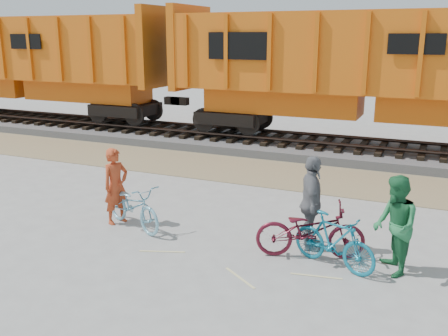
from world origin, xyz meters
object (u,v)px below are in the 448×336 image
(hopper_car_left, at_px, (30,60))
(hopper_car_center, at_px, (372,69))
(person_man, at_px, (395,226))
(bicycle_maroon, at_px, (310,231))
(person_woman, at_px, (311,203))
(bicycle_blue, at_px, (133,206))
(bicycle_teal, at_px, (334,241))
(person_solo, at_px, (116,186))

(hopper_car_left, relative_size, hopper_car_center, 1.00)
(hopper_car_left, relative_size, person_man, 7.88)
(hopper_car_left, height_order, bicycle_maroon, hopper_car_left)
(person_woman, bearing_deg, hopper_car_center, -16.76)
(bicycle_blue, xyz_separation_m, bicycle_teal, (4.41, -0.19, 0.01))
(hopper_car_center, xyz_separation_m, bicycle_blue, (-3.65, -8.92, -2.51))
(bicycle_maroon, height_order, person_man, person_man)
(bicycle_blue, distance_m, bicycle_maroon, 3.91)
(bicycle_teal, bearing_deg, person_man, -57.60)
(bicycle_blue, bearing_deg, hopper_car_center, 1.39)
(bicycle_maroon, bearing_deg, person_woman, -3.87)
(bicycle_teal, bearing_deg, hopper_car_center, 25.86)
(person_man, height_order, person_woman, person_woman)
(hopper_car_left, bearing_deg, bicycle_blue, -38.17)
(hopper_car_center, bearing_deg, person_woman, -88.89)
(hopper_car_center, xyz_separation_m, person_woman, (0.16, -8.47, -2.07))
(bicycle_blue, bearing_deg, bicycle_teal, -68.84)
(bicycle_teal, bearing_deg, bicycle_maroon, 84.81)
(hopper_car_left, relative_size, bicycle_blue, 7.37)
(hopper_car_left, xyz_separation_m, hopper_car_center, (15.00, 0.00, 0.00))
(hopper_car_left, xyz_separation_m, bicycle_teal, (15.76, -9.11, -2.50))
(hopper_car_left, bearing_deg, person_woman, -29.18)
(bicycle_maroon, xyz_separation_m, person_woman, (-0.10, 0.40, 0.40))
(person_solo, bearing_deg, bicycle_maroon, -70.72)
(bicycle_teal, height_order, bicycle_maroon, bicycle_maroon)
(hopper_car_center, relative_size, person_man, 7.88)
(person_solo, xyz_separation_m, person_man, (5.91, -0.09, 0.03))
(person_man, bearing_deg, hopper_car_left, -140.97)
(bicycle_maroon, height_order, person_woman, person_woman)
(bicycle_teal, xyz_separation_m, person_man, (1.00, 0.20, 0.38))
(bicycle_teal, height_order, person_solo, person_solo)
(hopper_car_left, xyz_separation_m, bicycle_maroon, (15.26, -8.87, -2.47))
(hopper_car_center, height_order, bicycle_maroon, hopper_car_center)
(bicycle_teal, xyz_separation_m, person_solo, (-4.91, 0.29, 0.35))
(person_man, bearing_deg, person_solo, -113.84)
(bicycle_teal, distance_m, person_woman, 0.98)
(person_solo, distance_m, person_man, 5.91)
(bicycle_maroon, distance_m, person_man, 1.54)
(hopper_car_left, distance_m, bicycle_teal, 18.38)
(bicycle_teal, distance_m, person_man, 1.09)
(bicycle_blue, distance_m, person_woman, 3.86)
(bicycle_blue, relative_size, person_man, 1.07)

